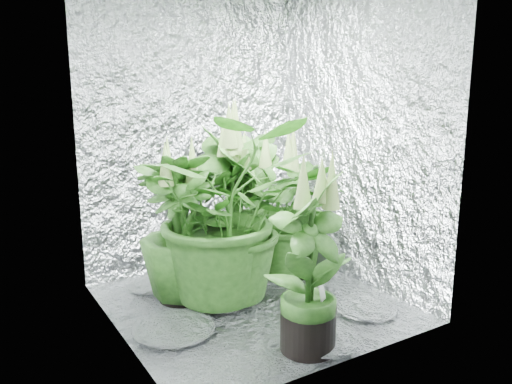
{
  "coord_description": "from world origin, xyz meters",
  "views": [
    {
      "loc": [
        -1.46,
        -2.42,
        1.27
      ],
      "look_at": [
        0.03,
        0.0,
        0.68
      ],
      "focal_mm": 35.0,
      "sensor_mm": 36.0,
      "label": 1
    }
  ],
  "objects": [
    {
      "name": "plant_label",
      "position": [
        0.01,
        -0.65,
        0.3
      ],
      "size": [
        0.06,
        0.04,
        0.08
      ],
      "primitive_type": "cube",
      "rotation": [
        -0.21,
        0.0,
        0.48
      ],
      "color": "white",
      "rests_on": "plant_f"
    },
    {
      "name": "circulation_fan",
      "position": [
        0.59,
        0.14,
        0.16
      ],
      "size": [
        0.17,
        0.33,
        0.38
      ],
      "rotation": [
        0.0,
        0.0,
        0.16
      ],
      "color": "black",
      "rests_on": "ground"
    },
    {
      "name": "plant_c",
      "position": [
        0.25,
        0.43,
        0.46
      ],
      "size": [
        0.58,
        0.58,
        1.02
      ],
      "rotation": [
        0.0,
        0.0,
        1.74
      ],
      "color": "black",
      "rests_on": "ground"
    },
    {
      "name": "plant_a",
      "position": [
        -0.13,
        0.1,
        0.58
      ],
      "size": [
        1.29,
        1.29,
        1.21
      ],
      "rotation": [
        0.0,
        0.0,
        5.92
      ],
      "color": "black",
      "rests_on": "ground"
    },
    {
      "name": "plant_d",
      "position": [
        -0.33,
        0.28,
        0.45
      ],
      "size": [
        0.61,
        0.61,
        0.99
      ],
      "rotation": [
        0.0,
        0.0,
        2.89
      ],
      "color": "black",
      "rests_on": "ground"
    },
    {
      "name": "ground",
      "position": [
        0.0,
        0.0,
        0.0
      ],
      "size": [
        1.6,
        1.6,
        0.0
      ],
      "primitive_type": "plane",
      "color": "silver",
      "rests_on": "ground"
    },
    {
      "name": "plant_f",
      "position": [
        -0.05,
        -0.62,
        0.45
      ],
      "size": [
        0.65,
        0.65,
        0.98
      ],
      "rotation": [
        0.0,
        0.0,
        3.72
      ],
      "color": "black",
      "rests_on": "ground"
    },
    {
      "name": "walls",
      "position": [
        0.0,
        0.0,
        1.0
      ],
      "size": [
        1.62,
        1.62,
        2.0
      ],
      "color": "silver",
      "rests_on": "ground"
    },
    {
      "name": "plant_b",
      "position": [
        0.03,
        0.3,
        0.52
      ],
      "size": [
        0.72,
        0.72,
        1.12
      ],
      "rotation": [
        0.0,
        0.0,
        1.14
      ],
      "color": "black",
      "rests_on": "ground"
    },
    {
      "name": "plant_e",
      "position": [
        0.44,
        0.26,
        0.49
      ],
      "size": [
        0.84,
        0.84,
        1.03
      ],
      "rotation": [
        0.0,
        0.0,
        3.15
      ],
      "color": "black",
      "rests_on": "ground"
    }
  ]
}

